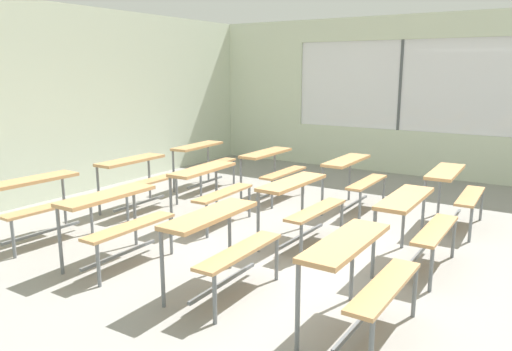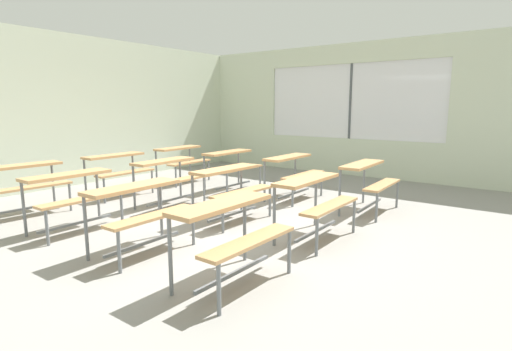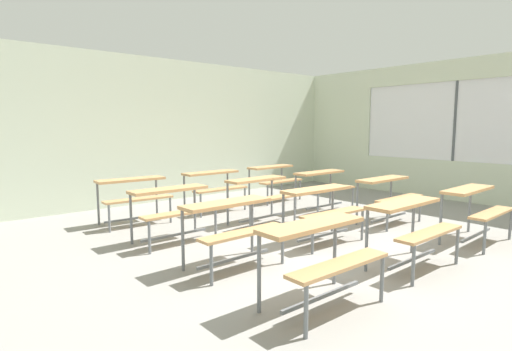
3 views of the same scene
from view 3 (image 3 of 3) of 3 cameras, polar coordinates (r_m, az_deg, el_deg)
The scene contains 15 objects.
ground at distance 5.29m, azimuth 8.49°, elevation -10.88°, with size 10.00×9.00×0.05m, color gray.
wall_back at distance 8.68m, azimuth -14.38°, elevation 6.21°, with size 10.00×0.12×3.00m, color beige.
wall_right at distance 9.35m, azimuth 30.07°, elevation 5.21°, with size 0.12×9.00×3.00m.
desk_bench_r0c0 at distance 3.60m, azimuth 9.26°, elevation -9.74°, with size 1.11×0.60×0.74m.
desk_bench_r0c1 at distance 4.85m, azimuth 21.41°, elevation -5.75°, with size 1.10×0.59×0.74m.
desk_bench_r0c2 at distance 6.28m, azimuth 28.90°, elevation -3.31°, with size 1.12×0.62×0.74m.
desk_bench_r1c0 at distance 4.54m, azimuth -3.38°, elevation -6.13°, with size 1.11×0.60×0.74m.
desk_bench_r1c1 at distance 5.58m, azimuth 9.47°, elevation -3.72°, with size 1.12×0.63×0.74m.
desk_bench_r1c2 at distance 6.92m, azimuth 18.39°, elevation -1.89°, with size 1.10×0.59×0.74m.
desk_bench_r2c0 at distance 5.63m, azimuth -11.80°, elevation -3.68°, with size 1.10×0.59×0.74m.
desk_bench_r2c1 at distance 6.55m, azimuth 0.70°, elevation -2.01°, with size 1.12×0.63×0.74m.
desk_bench_r2c2 at distance 7.63m, azimuth 9.66°, elevation -0.82°, with size 1.10×0.60×0.74m.
desk_bench_r3c0 at distance 6.81m, azimuth -17.09°, elevation -1.97°, with size 1.13×0.64×0.74m.
desk_bench_r3c1 at distance 7.54m, azimuth -6.00°, elevation -0.85°, with size 1.11×0.60×0.74m.
desk_bench_r3c2 at distance 8.56m, azimuth 2.62°, elevation 0.13°, with size 1.13×0.65×0.74m.
Camera 3 is at (-3.80, -3.30, 1.60)m, focal length 28.00 mm.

